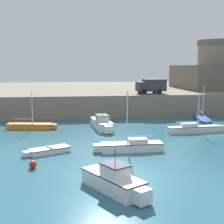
# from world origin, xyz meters

# --- Properties ---
(ground_plane) EXTENTS (200.00, 200.00, 0.00)m
(ground_plane) POSITION_xyz_m (0.00, 0.00, 0.00)
(ground_plane) COLOR #2D667A
(quay_seawall) EXTENTS (120.00, 40.00, 3.18)m
(quay_seawall) POSITION_xyz_m (0.00, 43.97, 1.59)
(quay_seawall) COLOR gray
(quay_seawall) RESTS_ON ground
(sailboat_white_0) EXTENTS (6.68, 1.60, 4.32)m
(sailboat_white_0) POSITION_xyz_m (9.85, 13.31, 0.43)
(sailboat_white_0) COLOR white
(sailboat_white_0) RESTS_ON ground
(motorboat_white_1) EXTENTS (3.63, 5.06, 2.57)m
(motorboat_white_1) POSITION_xyz_m (-1.33, -1.82, 0.63)
(motorboat_white_1) COLOR white
(motorboat_white_1) RESTS_ON ground
(sailboat_white_2) EXTENTS (6.06, 1.52, 5.26)m
(sailboat_white_2) POSITION_xyz_m (1.32, 6.74, 0.45)
(sailboat_white_2) COLOR white
(sailboat_white_2) RESTS_ON ground
(motorboat_white_4) EXTENTS (2.37, 6.46, 2.57)m
(motorboat_white_4) POSITION_xyz_m (-0.14, 16.77, 0.64)
(motorboat_white_4) COLOR white
(motorboat_white_4) RESTS_ON ground
(dinghy_white_5) EXTENTS (4.04, 2.66, 0.53)m
(dinghy_white_5) POSITION_xyz_m (-5.76, 6.96, 0.25)
(dinghy_white_5) COLOR white
(dinghy_white_5) RESTS_ON ground
(sailboat_orange_7) EXTENTS (5.97, 2.30, 4.36)m
(sailboat_orange_7) POSITION_xyz_m (-8.49, 17.87, 0.36)
(sailboat_orange_7) COLOR orange
(sailboat_orange_7) RESTS_ON ground
(sailboat_blue_9) EXTENTS (2.46, 6.57, 4.89)m
(sailboat_blue_9) POSITION_xyz_m (13.50, 19.57, 0.37)
(sailboat_blue_9) COLOR #284C9E
(sailboat_blue_9) RESTS_ON ground
(mooring_buoy) EXTENTS (0.56, 0.56, 0.56)m
(mooring_buoy) POSITION_xyz_m (-6.59, 3.08, 0.28)
(mooring_buoy) COLOR red
(mooring_buoy) RESTS_ON ground
(fortress) EXTENTS (14.67, 14.67, 8.88)m
(fortress) POSITION_xyz_m (24.00, 36.36, 6.24)
(fortress) COLOR #685E4F
(fortress) RESTS_ON quay_seawall
(truck_on_quay) EXTENTS (4.51, 2.59, 2.20)m
(truck_on_quay) POSITION_xyz_m (8.39, 26.81, 4.40)
(truck_on_quay) COLOR #333338
(truck_on_quay) RESTS_ON quay_seawall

